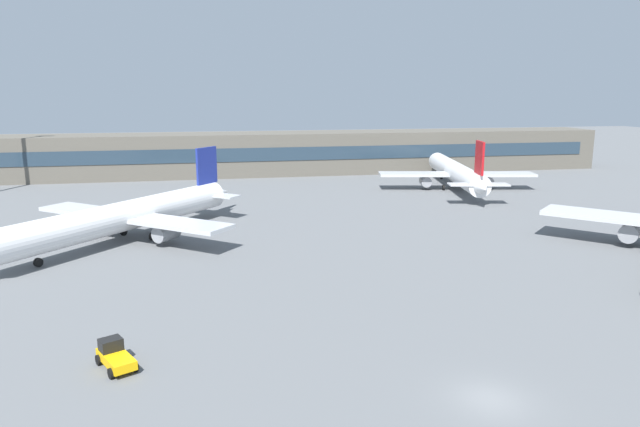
{
  "coord_description": "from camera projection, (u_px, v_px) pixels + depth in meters",
  "views": [
    {
      "loc": [
        -15.9,
        -28.38,
        17.83
      ],
      "look_at": [
        -2.35,
        40.0,
        3.0
      ],
      "focal_mm": 32.29,
      "sensor_mm": 36.0,
      "label": 1
    }
  ],
  "objects": [
    {
      "name": "baggage_tug_yellow",
      "position": [
        115.0,
        355.0,
        37.86
      ],
      "size": [
        3.03,
        3.89,
        1.75
      ],
      "color": "#F2B20C",
      "rests_on": "ground_plane"
    },
    {
      "name": "airplane_far",
      "position": [
        455.0,
        172.0,
        107.37
      ],
      "size": [
        28.86,
        40.88,
        10.17
      ],
      "color": "silver",
      "rests_on": "ground_plane"
    },
    {
      "name": "airplane_mid",
      "position": [
        123.0,
        217.0,
        69.02
      ],
      "size": [
        29.05,
        33.29,
        10.1
      ],
      "color": "white",
      "rests_on": "ground_plane"
    },
    {
      "name": "ground_plane",
      "position": [
        338.0,
        236.0,
        72.34
      ],
      "size": [
        400.0,
        400.0,
        0.0
      ],
      "primitive_type": "plane",
      "color": "slate"
    },
    {
      "name": "terminal_building",
      "position": [
        280.0,
        153.0,
        126.47
      ],
      "size": [
        146.39,
        12.13,
        9.0
      ],
      "color": "#5B564C",
      "rests_on": "ground_plane"
    }
  ]
}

